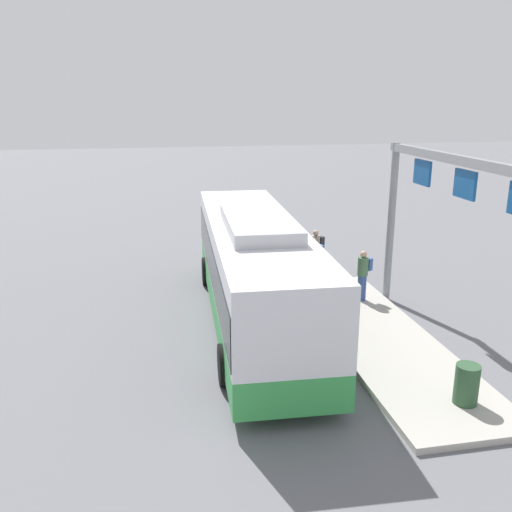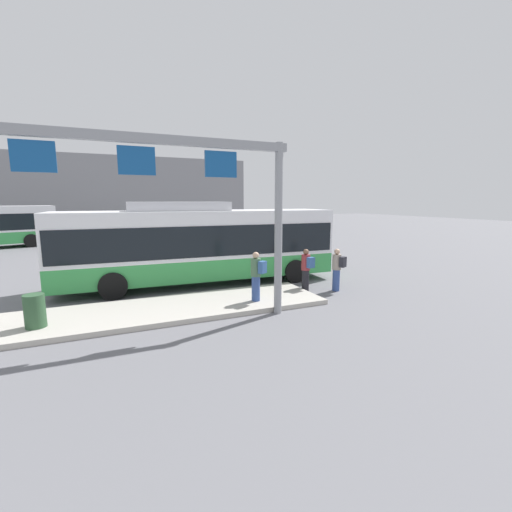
# 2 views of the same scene
# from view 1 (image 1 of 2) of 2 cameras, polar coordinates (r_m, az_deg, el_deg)

# --- Properties ---
(ground_plane) EXTENTS (120.00, 120.00, 0.00)m
(ground_plane) POSITION_cam_1_polar(r_m,az_deg,el_deg) (16.68, -0.15, -7.03)
(ground_plane) COLOR slate
(platform_curb) EXTENTS (10.00, 2.80, 0.16)m
(platform_curb) POSITION_cam_1_polar(r_m,az_deg,el_deg) (15.97, 12.66, -8.23)
(platform_curb) COLOR #B2ADA3
(platform_curb) RESTS_ON ground
(bus_main) EXTENTS (11.42, 3.07, 3.46)m
(bus_main) POSITION_cam_1_polar(r_m,az_deg,el_deg) (16.04, -0.15, -1.08)
(bus_main) COLOR green
(bus_main) RESTS_ON ground
(person_boarding) EXTENTS (0.50, 0.60, 1.67)m
(person_boarding) POSITION_cam_1_polar(r_m,az_deg,el_deg) (21.33, 6.21, 0.65)
(person_boarding) COLOR #334C8C
(person_boarding) RESTS_ON ground
(person_waiting_near) EXTENTS (0.44, 0.58, 1.67)m
(person_waiting_near) POSITION_cam_1_polar(r_m,az_deg,el_deg) (20.16, 6.07, -0.27)
(person_waiting_near) COLOR black
(person_waiting_near) RESTS_ON ground
(person_waiting_mid) EXTENTS (0.54, 0.60, 1.67)m
(person_waiting_mid) POSITION_cam_1_polar(r_m,az_deg,el_deg) (18.16, 11.01, -1.83)
(person_waiting_mid) COLOR #334C8C
(person_waiting_mid) RESTS_ON platform_curb
(platform_sign_gantry) EXTENTS (8.42, 0.24, 5.20)m
(platform_sign_gantry) POSITION_cam_1_polar(r_m,az_deg,el_deg) (14.71, 20.49, 3.90)
(platform_sign_gantry) COLOR gray
(platform_sign_gantry) RESTS_ON ground
(trash_bin) EXTENTS (0.52, 0.52, 0.90)m
(trash_bin) POSITION_cam_1_polar(r_m,az_deg,el_deg) (13.01, 20.95, -12.29)
(trash_bin) COLOR #2D5133
(trash_bin) RESTS_ON platform_curb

